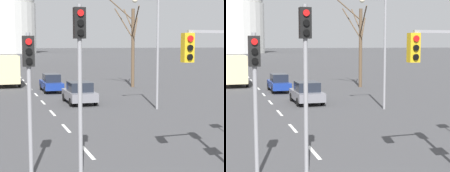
% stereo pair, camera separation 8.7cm
% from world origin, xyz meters
% --- Properties ---
extents(lane_stripe_1, '(0.16, 2.00, 0.01)m').
position_xyz_m(lane_stripe_1, '(0.00, 7.72, 0.00)').
color(lane_stripe_1, silver).
rests_on(lane_stripe_1, ground_plane).
extents(lane_stripe_2, '(0.16, 2.00, 0.01)m').
position_xyz_m(lane_stripe_2, '(0.00, 12.22, 0.00)').
color(lane_stripe_2, silver).
rests_on(lane_stripe_2, ground_plane).
extents(lane_stripe_3, '(0.16, 2.00, 0.01)m').
position_xyz_m(lane_stripe_3, '(0.00, 16.72, 0.00)').
color(lane_stripe_3, silver).
rests_on(lane_stripe_3, ground_plane).
extents(lane_stripe_4, '(0.16, 2.00, 0.01)m').
position_xyz_m(lane_stripe_4, '(0.00, 21.22, 0.00)').
color(lane_stripe_4, silver).
rests_on(lane_stripe_4, ground_plane).
extents(lane_stripe_5, '(0.16, 2.00, 0.01)m').
position_xyz_m(lane_stripe_5, '(0.00, 25.72, 0.00)').
color(lane_stripe_5, silver).
rests_on(lane_stripe_5, ground_plane).
extents(lane_stripe_6, '(0.16, 2.00, 0.01)m').
position_xyz_m(lane_stripe_6, '(0.00, 30.22, 0.00)').
color(lane_stripe_6, silver).
rests_on(lane_stripe_6, ground_plane).
extents(lane_stripe_7, '(0.16, 2.00, 0.01)m').
position_xyz_m(lane_stripe_7, '(0.00, 34.72, 0.00)').
color(lane_stripe_7, silver).
rests_on(lane_stripe_7, ground_plane).
extents(lane_stripe_8, '(0.16, 2.00, 0.01)m').
position_xyz_m(lane_stripe_8, '(0.00, 39.22, 0.00)').
color(lane_stripe_8, silver).
rests_on(lane_stripe_8, ground_plane).
extents(lane_stripe_9, '(0.16, 2.00, 0.01)m').
position_xyz_m(lane_stripe_9, '(0.00, 43.72, 0.00)').
color(lane_stripe_9, silver).
rests_on(lane_stripe_9, ground_plane).
extents(lane_stripe_10, '(0.16, 2.00, 0.01)m').
position_xyz_m(lane_stripe_10, '(0.00, 48.22, 0.00)').
color(lane_stripe_10, silver).
rests_on(lane_stripe_10, ground_plane).
extents(lane_stripe_11, '(0.16, 2.00, 0.01)m').
position_xyz_m(lane_stripe_11, '(0.00, 52.72, 0.00)').
color(lane_stripe_11, silver).
rests_on(lane_stripe_11, ground_plane).
extents(lane_stripe_12, '(0.16, 2.00, 0.01)m').
position_xyz_m(lane_stripe_12, '(0.00, 57.22, 0.00)').
color(lane_stripe_12, silver).
rests_on(lane_stripe_12, ground_plane).
extents(traffic_signal_near_right, '(2.12, 0.34, 4.96)m').
position_xyz_m(traffic_signal_near_right, '(3.76, 4.56, 3.76)').
color(traffic_signal_near_right, gray).
rests_on(traffic_signal_near_right, ground_plane).
extents(traffic_signal_near_left, '(0.36, 0.34, 4.65)m').
position_xyz_m(traffic_signal_near_left, '(-2.41, 5.59, 3.26)').
color(traffic_signal_near_left, gray).
rests_on(traffic_signal_near_left, ground_plane).
extents(traffic_signal_centre_tall, '(0.36, 0.34, 5.53)m').
position_xyz_m(traffic_signal_centre_tall, '(-0.88, 5.10, 3.83)').
color(traffic_signal_centre_tall, gray).
rests_on(traffic_signal_centre_tall, ground_plane).
extents(street_lamp_right, '(1.88, 0.36, 7.24)m').
position_xyz_m(street_lamp_right, '(6.48, 16.03, 4.50)').
color(street_lamp_right, gray).
rests_on(street_lamp_right, ground_plane).
extents(sedan_near_left, '(1.94, 4.01, 1.58)m').
position_xyz_m(sedan_near_left, '(2.48, 20.00, 0.79)').
color(sedan_near_left, slate).
rests_on(sedan_near_left, ground_plane).
extents(sedan_near_right, '(1.68, 4.46, 1.63)m').
position_xyz_m(sedan_near_right, '(1.56, 27.41, 0.81)').
color(sedan_near_right, navy).
rests_on(sedan_near_right, ground_plane).
extents(sedan_mid_centre, '(1.96, 4.09, 1.67)m').
position_xyz_m(sedan_mid_centre, '(-2.57, 59.34, 0.84)').
color(sedan_mid_centre, '#2D4C33').
rests_on(sedan_mid_centre, ground_plane).
extents(delivery_truck, '(2.44, 7.20, 3.14)m').
position_xyz_m(delivery_truck, '(-2.07, 33.93, 1.70)').
color(delivery_truck, '#333842').
rests_on(delivery_truck, ground_plane).
extents(bare_tree_right_near, '(4.05, 5.95, 9.13)m').
position_xyz_m(bare_tree_right_near, '(9.83, 28.63, 4.50)').
color(bare_tree_right_near, brown).
rests_on(bare_tree_right_near, ground_plane).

